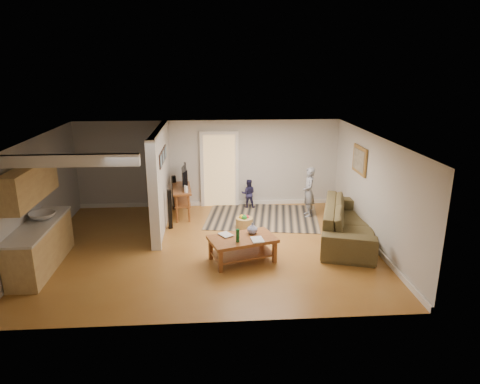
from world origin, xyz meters
name	(u,v)px	position (x,y,z in m)	size (l,w,h in m)	color
ground	(210,246)	(0.00, 0.00, 0.00)	(7.50, 7.50, 0.00)	#935A25
room_shell	(162,181)	(-1.07, 0.43, 1.46)	(7.54, 6.02, 2.52)	#B9B6B1
area_rug	(262,217)	(1.43, 1.85, 0.01)	(2.97, 2.17, 0.01)	black
sofa	(348,239)	(3.30, 0.22, 0.00)	(2.95, 1.15, 0.86)	#3F3B1F
coffee_table	(243,242)	(0.70, -0.77, 0.42)	(1.54, 1.17, 0.81)	brown
tv_console	(182,190)	(-0.74, 2.14, 0.73)	(0.60, 1.31, 1.09)	brown
speaker_left	(170,209)	(-1.00, 1.20, 0.51)	(0.10, 0.10, 1.02)	black
speaker_right	(174,193)	(-1.00, 2.70, 0.50)	(0.10, 0.10, 0.99)	black
toy_basket	(244,223)	(0.87, 1.06, 0.16)	(0.43, 0.43, 0.39)	olive
child	(308,216)	(2.69, 1.87, 0.00)	(0.50, 0.33, 1.37)	gray
toddler	(248,207)	(1.12, 2.70, 0.00)	(0.41, 0.32, 0.84)	#232247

